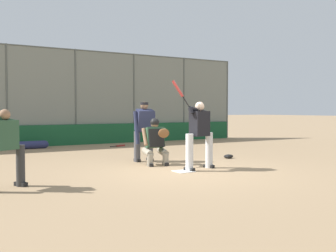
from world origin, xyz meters
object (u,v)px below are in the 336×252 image
Objects in this scene: umpire_home at (144,130)px; spare_bat_near_backstop at (120,146)px; equipment_bag_dugout_side at (31,145)px; batter_on_deck at (4,146)px; catcher_behind_plate at (156,141)px; batter_at_plate at (199,133)px; fielding_glove_on_dirt at (228,156)px.

spare_bat_near_backstop is (-1.21, -4.56, -0.88)m from umpire_home.
batter_on_deck is at bearing 75.53° from equipment_bag_dugout_side.
catcher_behind_plate is 6.52m from equipment_bag_dugout_side.
batter_on_deck reaches higher than equipment_bag_dugout_side.
batter_on_deck is (4.50, 0.16, -0.10)m from batter_at_plate.
fielding_glove_on_dirt is 7.59m from equipment_bag_dugout_side.
fielding_glove_on_dirt is (-1.32, 5.22, 0.03)m from spare_bat_near_backstop.
umpire_home is at bearing -14.42° from fielding_glove_on_dirt.
equipment_bag_dugout_side is (-1.96, -7.59, -0.66)m from batter_on_deck.
batter_at_plate reaches higher than batter_on_deck.
fielding_glove_on_dirt is at bearing 127.22° from equipment_bag_dugout_side.
batter_at_plate is 7.88m from equipment_bag_dugout_side.
batter_on_deck is (3.95, 1.39, 0.16)m from catcher_behind_plate.
umpire_home reaches higher than equipment_bag_dugout_side.
batter_on_deck is 8.58m from spare_bat_near_backstop.
equipment_bag_dugout_side is (3.27, -0.83, 0.12)m from spare_bat_near_backstop.
umpire_home is 5.21× the size of fielding_glove_on_dirt.
equipment_bag_dugout_side is at bearing -85.76° from batter_at_plate.
batter_on_deck is 2.60× the size of spare_bat_near_backstop.
batter_at_plate is at bearing 106.86° from umpire_home.
catcher_behind_plate is 3.85× the size of fielding_glove_on_dirt.
catcher_behind_plate is at bearing 107.83° from equipment_bag_dugout_side.
batter_at_plate reaches higher than equipment_bag_dugout_side.
batter_on_deck is (4.01, 2.19, -0.10)m from umpire_home.
batter_at_plate is 1.06× the size of batter_on_deck.
umpire_home reaches higher than fielding_glove_on_dirt.
equipment_bag_dugout_side is at bearing 140.50° from spare_bat_near_backstop.
equipment_bag_dugout_side is at bearing -52.78° from fielding_glove_on_dirt.
equipment_bag_dugout_side is at bearing -133.46° from batter_on_deck.
batter_at_plate is at bearing 33.92° from fielding_glove_on_dirt.
fielding_glove_on_dirt is at bearing 168.96° from umpire_home.
spare_bat_near_backstop is (-5.23, -6.76, -0.78)m from batter_on_deck.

